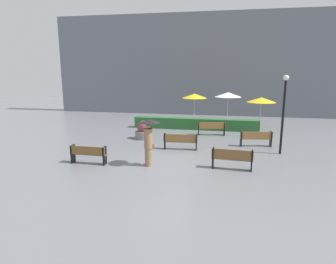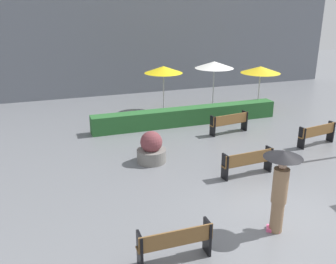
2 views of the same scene
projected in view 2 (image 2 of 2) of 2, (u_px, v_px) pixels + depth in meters
ground_plane at (282, 218)px, 9.96m from camera, size 60.00×60.00×0.00m
bench_near_left at (175, 242)px, 8.15m from camera, size 1.71×0.38×0.86m
bench_far_right at (318, 133)px, 14.90m from camera, size 1.81×0.58×0.87m
bench_mid_center at (248, 161)px, 12.26m from camera, size 1.86×0.47×0.87m
bench_back_row at (230, 122)px, 16.27m from camera, size 1.85×0.60×0.89m
pedestrian_with_umbrella at (281, 182)px, 9.00m from camera, size 0.95×0.95×2.14m
planter_pot at (151, 149)px, 13.33m from camera, size 1.06×1.06×1.16m
patio_umbrella_yellow at (164, 70)px, 19.00m from camera, size 1.98×1.98×2.41m
patio_umbrella_white at (214, 65)px, 19.32m from camera, size 2.03×2.03×2.59m
patio_umbrella_yellow_far at (261, 70)px, 19.60m from camera, size 2.09×2.09×2.30m
hedge_strip at (187, 116)px, 17.52m from camera, size 9.07×0.70×0.81m
building_facade at (131, 16)px, 22.64m from camera, size 28.00×1.20×9.45m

